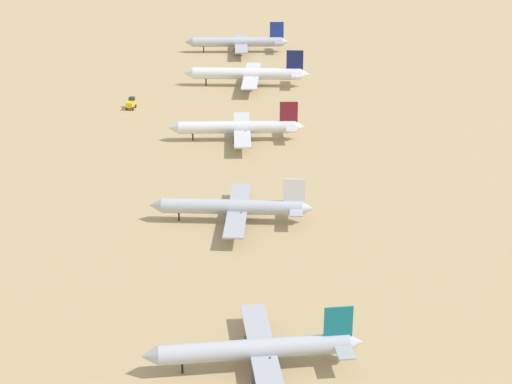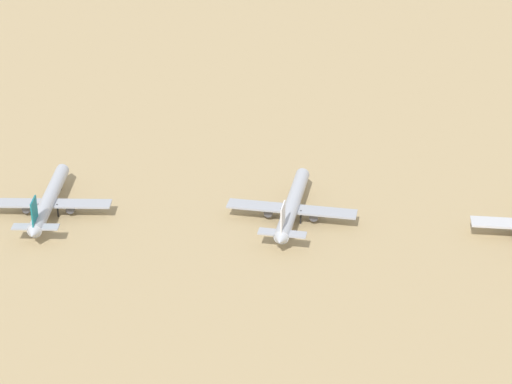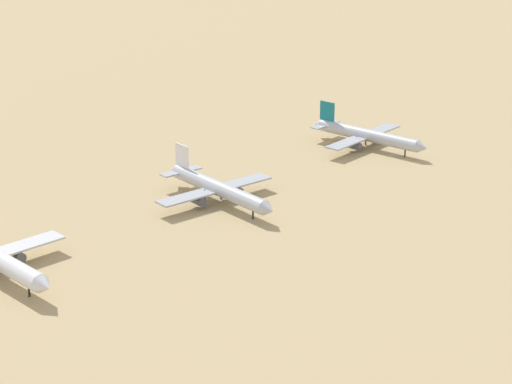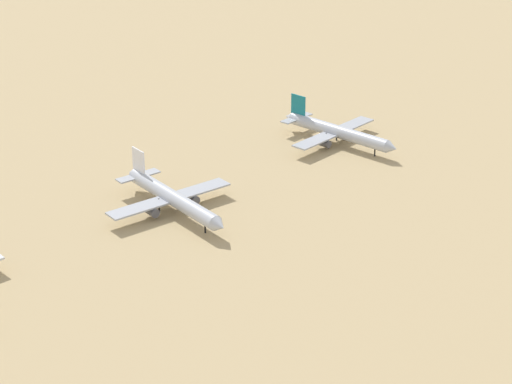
% 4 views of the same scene
% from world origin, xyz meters
% --- Properties ---
extents(parked_jet_3, '(41.28, 33.56, 11.90)m').
position_xyz_m(parked_jet_3, '(2.13, 63.26, 4.01)').
color(parked_jet_3, '#B2B7C1').
rests_on(parked_jet_3, ground).
extents(parked_jet_4, '(40.16, 32.71, 11.58)m').
position_xyz_m(parked_jet_4, '(-2.29, 126.12, 3.90)').
color(parked_jet_4, '#B2B7C1').
rests_on(parked_jet_4, ground).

